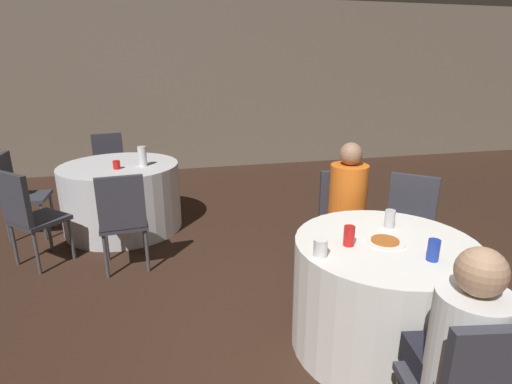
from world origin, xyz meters
name	(u,v)px	position (x,y,z in m)	size (l,w,h in m)	color
ground_plane	(370,356)	(0.00, 0.00, 0.00)	(16.00, 16.00, 0.00)	#382319
wall_back	(228,86)	(0.00, 5.10, 1.40)	(16.00, 0.06, 2.80)	#7A6B5B
table_near	(381,294)	(0.11, 0.11, 0.37)	(1.11, 1.11, 0.73)	white
table_far	(122,197)	(-1.65, 2.55, 0.37)	(1.26, 1.26, 0.73)	silver
chair_near_northeast	(409,220)	(0.76, 0.83, 0.53)	(0.57, 0.57, 0.90)	#383842
chair_near_north	(343,215)	(0.28, 1.07, 0.53)	(0.47, 0.47, 0.90)	#383842
chair_far_south	(123,215)	(-1.55, 1.51, 0.53)	(0.44, 0.44, 0.90)	#383842
chair_far_north	(110,162)	(-1.86, 3.57, 0.53)	(0.47, 0.48, 0.90)	#383842
chair_far_west	(16,188)	(-2.69, 2.57, 0.53)	(0.42, 0.41, 0.90)	#383842
chair_far_southwest	(27,211)	(-2.37, 1.80, 0.53)	(0.57, 0.57, 0.90)	#383842
person_orange_shirt	(349,217)	(0.25, 0.90, 0.58)	(0.34, 0.49, 1.18)	#282828
person_white_shirt	(452,359)	(-0.03, -0.68, 0.55)	(0.34, 0.49, 1.11)	black
pizza_plate_near	(385,241)	(0.09, 0.11, 0.74)	(0.25, 0.25, 0.02)	white
soda_can_silver	(390,219)	(0.24, 0.31, 0.79)	(0.07, 0.07, 0.12)	silver
soda_can_blue	(433,250)	(0.22, -0.16, 0.79)	(0.07, 0.07, 0.12)	#1E38A5
soda_can_red	(349,236)	(-0.14, 0.12, 0.79)	(0.07, 0.07, 0.12)	red
cup_near	(320,248)	(-0.36, 0.03, 0.78)	(0.08, 0.08, 0.10)	white
bottle_far	(142,156)	(-1.39, 2.43, 0.84)	(0.09, 0.09, 0.21)	white
cup_far	(117,165)	(-1.65, 2.35, 0.77)	(0.07, 0.07, 0.09)	red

